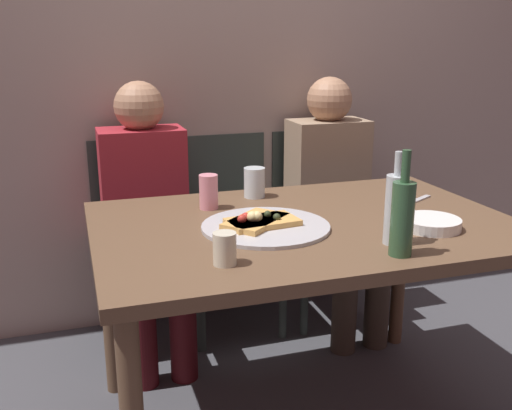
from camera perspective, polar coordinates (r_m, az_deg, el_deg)
name	(u,v)px	position (r m, az deg, el deg)	size (l,w,h in m)	color
back_wall	(223,47)	(2.82, -3.19, 15.13)	(6.00, 0.10, 2.60)	gray
dining_table	(305,246)	(1.96, 4.79, -3.95)	(1.37, 0.93, 0.76)	brown
pizza_tray	(266,227)	(1.85, 0.95, -2.12)	(0.41, 0.41, 0.01)	#ADADB2
pizza_slice_last	(255,221)	(1.86, -0.08, -1.54)	(0.25, 0.24, 0.05)	tan
pizza_slice_extra	(262,221)	(1.85, 0.57, -1.58)	(0.23, 0.16, 0.05)	tan
wine_bottle	(402,216)	(1.65, 14.06, -1.07)	(0.06, 0.06, 0.30)	#2D5133
beer_bottle	(396,208)	(1.74, 13.46, -0.27)	(0.06, 0.06, 0.27)	#B2BCC1
tumbler_near	(225,249)	(1.56, -3.07, -4.26)	(0.06, 0.06, 0.09)	beige
tumbler_far	(254,182)	(2.21, -0.16, 2.21)	(0.08, 0.08, 0.11)	silver
soda_can	(209,192)	(2.06, -4.64, 1.29)	(0.07, 0.07, 0.12)	pink
plate_stack	(431,223)	(1.93, 16.68, -1.74)	(0.19, 0.19, 0.03)	white
table_knife	(414,201)	(2.23, 15.17, 0.34)	(0.22, 0.02, 0.01)	#B7B7BC
chair_left	(144,227)	(2.71, -10.85, -2.10)	(0.44, 0.44, 0.90)	#2D3833
chair_middle	(226,219)	(2.78, -2.91, -1.38)	(0.44, 0.44, 0.90)	#2D3833
chair_right	(321,210)	(2.93, 6.30, -0.51)	(0.44, 0.44, 0.90)	#2D3833
guest_in_sweater	(147,209)	(2.53, -10.56, -0.36)	(0.36, 0.56, 1.17)	maroon
guest_in_beanie	(335,193)	(2.77, 7.65, 1.19)	(0.36, 0.56, 1.17)	#937A60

